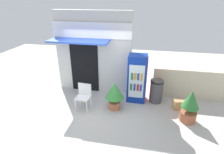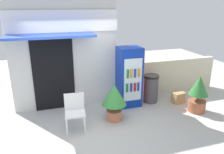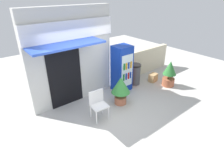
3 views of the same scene
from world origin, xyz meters
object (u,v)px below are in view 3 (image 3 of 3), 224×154
Objects in this scene: potted_plant_curbside at (169,73)px; cardboard_box at (153,78)px; trash_bin at (135,74)px; drink_cooler at (122,68)px; potted_plant_near_shop at (121,87)px; plastic_chair at (98,103)px.

potted_plant_curbside reaches higher than cardboard_box.
trash_bin is 2.30× the size of cardboard_box.
drink_cooler is 0.84m from trash_bin.
drink_cooler is at bearing 46.28° from potted_plant_near_shop.
cardboard_box is (2.18, 0.39, -0.44)m from potted_plant_near_shop.
plastic_chair is 1.04m from potted_plant_near_shop.
drink_cooler is at bearing -178.69° from trash_bin.
potted_plant_curbside is 2.83× the size of cardboard_box.
potted_plant_curbside is 1.23× the size of trash_bin.
plastic_chair is 3.39m from potted_plant_curbside.
potted_plant_curbside is at bearing -1.25° from plastic_chair.
drink_cooler is at bearing 150.18° from potted_plant_curbside.
drink_cooler is at bearing 27.18° from plastic_chair.
potted_plant_near_shop is at bearing -169.75° from cardboard_box.
drink_cooler reaches higher than cardboard_box.
cardboard_box is (0.78, -0.34, -0.26)m from trash_bin.
plastic_chair is 2.40× the size of cardboard_box.
potted_plant_curbside reaches higher than plastic_chair.
drink_cooler is 1.96m from plastic_chair.
cardboard_box is (3.21, 0.55, -0.36)m from plastic_chair.
potted_plant_near_shop reaches higher than trash_bin.
potted_plant_near_shop is 2.26m from cardboard_box.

